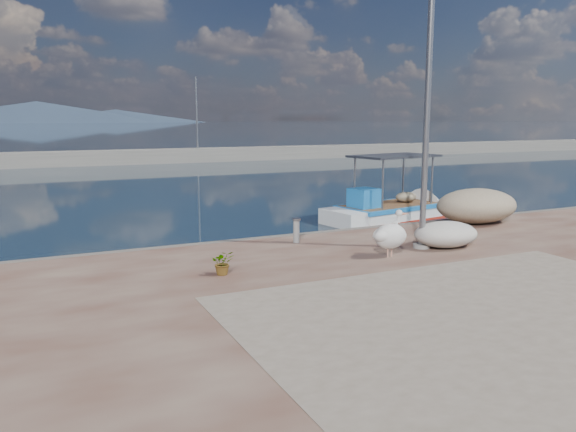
{
  "coord_description": "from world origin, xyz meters",
  "views": [
    {
      "loc": [
        -6.23,
        -9.45,
        3.85
      ],
      "look_at": [
        0.0,
        3.8,
        1.3
      ],
      "focal_mm": 35.0,
      "sensor_mm": 36.0,
      "label": 1
    }
  ],
  "objects_px": {
    "lamp_post": "(426,121)",
    "bollard_near": "(296,229)",
    "boat_right": "(391,213)",
    "pelican": "(391,235)"
  },
  "relations": [
    {
      "from": "lamp_post",
      "to": "bollard_near",
      "type": "relative_size",
      "value": 10.38
    },
    {
      "from": "boat_right",
      "to": "pelican",
      "type": "relative_size",
      "value": 5.21
    },
    {
      "from": "pelican",
      "to": "lamp_post",
      "type": "distance_m",
      "value": 3.1
    },
    {
      "from": "boat_right",
      "to": "bollard_near",
      "type": "height_order",
      "value": "boat_right"
    },
    {
      "from": "boat_right",
      "to": "pelican",
      "type": "distance_m",
      "value": 8.19
    },
    {
      "from": "boat_right",
      "to": "lamp_post",
      "type": "height_order",
      "value": "lamp_post"
    },
    {
      "from": "boat_right",
      "to": "bollard_near",
      "type": "distance_m",
      "value": 7.47
    },
    {
      "from": "bollard_near",
      "to": "boat_right",
      "type": "bearing_deg",
      "value": 34.28
    },
    {
      "from": "pelican",
      "to": "lamp_post",
      "type": "bearing_deg",
      "value": 4.67
    },
    {
      "from": "boat_right",
      "to": "lamp_post",
      "type": "distance_m",
      "value": 7.89
    }
  ]
}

